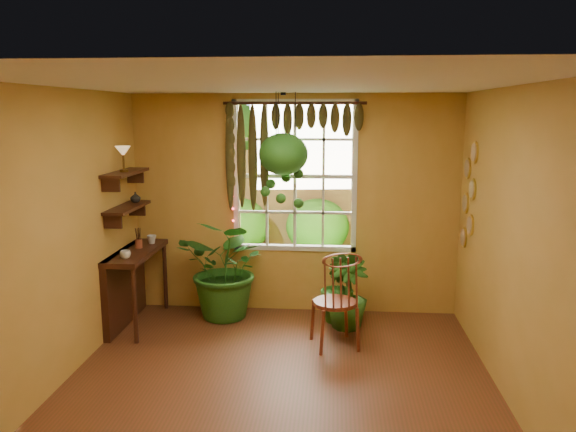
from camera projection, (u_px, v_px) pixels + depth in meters
name	position (u px, v px, depth m)	size (l,w,h in m)	color
floor	(276.00, 397.00, 4.95)	(4.50, 4.50, 0.00)	brown
ceiling	(275.00, 84.00, 4.46)	(4.50, 4.50, 0.00)	silver
wall_back	(295.00, 205.00, 6.91)	(4.00, 4.00, 0.00)	#C29242
wall_left	(47.00, 244.00, 4.87)	(4.50, 4.50, 0.00)	#C29242
wall_right	(521.00, 254.00, 4.54)	(4.50, 4.50, 0.00)	#C29242
window	(295.00, 176.00, 6.88)	(1.52, 0.10, 1.86)	silver
valance_vine	(287.00, 129.00, 6.66)	(1.70, 0.12, 1.10)	#37180F
string_lights	(232.00, 172.00, 6.84)	(0.03, 0.03, 1.54)	#FF2633
wall_plates	(468.00, 196.00, 6.26)	(0.04, 0.32, 1.10)	#F6E9C9
counter_ledge	(128.00, 279.00, 6.58)	(0.40, 1.20, 0.90)	#37180F
shelf_lower	(127.00, 208.00, 6.42)	(0.25, 0.90, 0.04)	#37180F
shelf_upper	(126.00, 173.00, 6.34)	(0.25, 0.90, 0.04)	#37180F
backyard	(323.00, 171.00, 11.43)	(14.00, 10.00, 12.00)	#245117
windsor_chair	(336.00, 315.00, 5.95)	(0.58, 0.60, 1.23)	maroon
potted_plant_left	(228.00, 268.00, 6.76)	(1.13, 0.98, 1.25)	#154E18
potted_plant_mid	(341.00, 286.00, 6.63)	(0.49, 0.40, 0.90)	#154E18
potted_plant_right	(347.00, 293.00, 6.48)	(0.47, 0.47, 0.83)	#154E18
hanging_basket	(283.00, 160.00, 6.50)	(0.57, 0.57, 1.34)	black
cup_a	(125.00, 255.00, 6.12)	(0.12, 0.12, 0.09)	silver
cup_b	(152.00, 239.00, 6.81)	(0.11, 0.11, 0.10)	beige
brush_jar	(138.00, 238.00, 6.58)	(0.08, 0.08, 0.31)	brown
shelf_vase	(135.00, 197.00, 6.66)	(0.12, 0.12, 0.13)	#B2AD99
tiffany_lamp	(123.00, 153.00, 6.22)	(0.17, 0.17, 0.29)	brown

